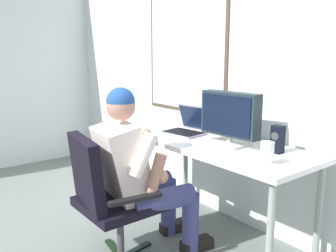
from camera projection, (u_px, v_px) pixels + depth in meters
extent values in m
cube|color=silver|center=(236.00, 51.00, 2.92)|extent=(5.44, 0.06, 2.86)
cube|color=#4C3828|center=(185.00, 49.00, 3.34)|extent=(1.07, 0.01, 1.17)
cube|color=silver|center=(185.00, 49.00, 3.34)|extent=(1.01, 0.02, 1.11)
cylinder|color=gray|center=(139.00, 177.00, 3.10)|extent=(0.04, 0.04, 0.72)
cylinder|color=gray|center=(270.00, 240.00, 2.07)|extent=(0.04, 0.04, 0.72)
cylinder|color=gray|center=(186.00, 166.00, 3.42)|extent=(0.04, 0.04, 0.72)
cylinder|color=gray|center=(318.00, 215.00, 2.39)|extent=(0.04, 0.04, 0.72)
cube|color=white|center=(219.00, 146.00, 2.67)|extent=(1.47, 0.65, 0.04)
cube|color=black|center=(114.00, 249.00, 2.63)|extent=(0.28, 0.09, 0.02)
cube|color=black|center=(136.00, 250.00, 2.61)|extent=(0.09, 0.28, 0.02)
cylinder|color=#3F3F44|center=(120.00, 232.00, 2.47)|extent=(0.05, 0.05, 0.38)
cube|color=black|center=(120.00, 203.00, 2.43)|extent=(0.49, 0.49, 0.06)
cube|color=black|center=(86.00, 172.00, 2.27)|extent=(0.48, 0.18, 0.46)
cube|color=black|center=(135.00, 199.00, 2.18)|extent=(0.10, 0.35, 0.02)
cube|color=black|center=(105.00, 174.00, 2.63)|extent=(0.10, 0.35, 0.02)
cylinder|color=#3A3D74|center=(163.00, 200.00, 2.41)|extent=(0.22, 0.46, 0.15)
cylinder|color=#3A3D74|center=(190.00, 223.00, 2.56)|extent=(0.12, 0.12, 0.45)
cube|color=black|center=(197.00, 245.00, 2.63)|extent=(0.14, 0.25, 0.08)
cylinder|color=#3A3D74|center=(143.00, 185.00, 2.68)|extent=(0.22, 0.46, 0.15)
cylinder|color=#3A3D74|center=(168.00, 207.00, 2.84)|extent=(0.12, 0.12, 0.45)
cube|color=black|center=(175.00, 226.00, 2.90)|extent=(0.14, 0.25, 0.08)
cube|color=silver|center=(122.00, 162.00, 2.39)|extent=(0.43, 0.38, 0.54)
sphere|color=#A77562|center=(121.00, 106.00, 2.31)|extent=(0.19, 0.19, 0.19)
sphere|color=navy|center=(121.00, 102.00, 2.31)|extent=(0.19, 0.19, 0.19)
cylinder|color=silver|center=(143.00, 155.00, 2.21)|extent=(0.12, 0.22, 0.29)
cylinder|color=#A77562|center=(156.00, 174.00, 2.28)|extent=(0.10, 0.16, 0.27)
sphere|color=#A77562|center=(161.00, 177.00, 2.30)|extent=(0.09, 0.09, 0.09)
cylinder|color=silver|center=(117.00, 140.00, 2.58)|extent=(0.12, 0.21, 0.29)
cylinder|color=#A77562|center=(135.00, 144.00, 2.66)|extent=(0.10, 0.18, 0.27)
sphere|color=#A77562|center=(146.00, 134.00, 2.69)|extent=(0.09, 0.09, 0.09)
cube|color=beige|center=(229.00, 143.00, 2.63)|extent=(0.28, 0.23, 0.02)
cylinder|color=beige|center=(229.00, 139.00, 2.62)|extent=(0.04, 0.04, 0.05)
cube|color=#1B272C|center=(230.00, 114.00, 2.58)|extent=(0.47, 0.13, 0.32)
cube|color=black|center=(225.00, 115.00, 2.55)|extent=(0.43, 0.04, 0.28)
cube|color=gray|center=(183.00, 133.00, 2.96)|extent=(0.36, 0.27, 0.02)
cube|color=black|center=(183.00, 132.00, 2.96)|extent=(0.32, 0.24, 0.00)
cube|color=gray|center=(195.00, 117.00, 3.05)|extent=(0.34, 0.12, 0.21)
cube|color=#0F1933|center=(195.00, 118.00, 3.04)|extent=(0.31, 0.11, 0.19)
cylinder|color=silver|center=(266.00, 164.00, 2.15)|extent=(0.06, 0.06, 0.00)
cylinder|color=silver|center=(267.00, 158.00, 2.14)|extent=(0.01, 0.01, 0.07)
cylinder|color=silver|center=(267.00, 147.00, 2.13)|extent=(0.08, 0.08, 0.06)
cylinder|color=#591324|center=(267.00, 150.00, 2.13)|extent=(0.07, 0.07, 0.02)
cube|color=black|center=(278.00, 139.00, 2.39)|extent=(0.08, 0.07, 0.19)
cylinder|color=#333338|center=(275.00, 136.00, 2.36)|extent=(0.05, 0.01, 0.05)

